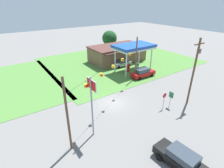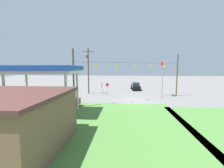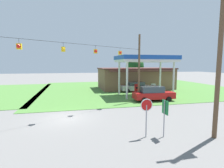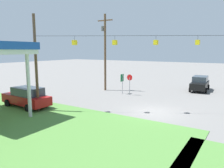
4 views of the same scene
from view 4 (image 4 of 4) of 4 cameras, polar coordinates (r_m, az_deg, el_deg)
name	(u,v)px [view 4 (image 4 of 4)]	position (r m, az deg, el deg)	size (l,w,h in m)	color
ground_plane	(154,112)	(19.25, 10.84, -7.21)	(160.00, 160.00, 0.00)	slate
car_at_pumps_front	(27,97)	(21.79, -21.40, -3.17)	(5.22, 2.25, 1.89)	#AD1414
car_on_crossroad	(200,83)	(30.80, 21.97, 0.17)	(2.33, 4.89, 1.89)	black
stop_sign_roadside	(130,80)	(25.70, 4.63, 1.09)	(0.80, 0.08, 2.50)	#99999E
route_sign	(122,80)	(26.47, 2.68, 1.11)	(0.10, 0.70, 2.40)	gray
utility_pole_main	(105,48)	(28.59, -1.88, 9.26)	(2.20, 0.44, 9.80)	brown
signal_span_gantry	(155,58)	(18.54, 11.27, 6.56)	(17.77, 10.24, 8.26)	brown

